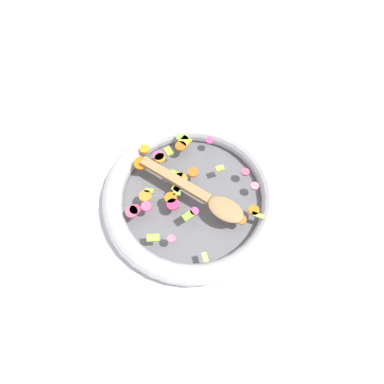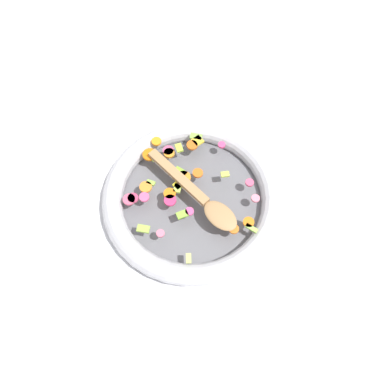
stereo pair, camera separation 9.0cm
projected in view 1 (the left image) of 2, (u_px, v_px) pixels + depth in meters
The scene contains 4 objects.
ground_plane at pixel (192, 201), 0.94m from camera, with size 4.00×4.00×0.00m, color silver.
skillet at pixel (192, 197), 0.92m from camera, with size 0.44×0.44×0.05m.
chopped_vegetables at pixel (176, 183), 0.90m from camera, with size 0.35×0.32×0.01m.
wooden_spoon at pixel (202, 195), 0.88m from camera, with size 0.27×0.16×0.01m.
Camera 1 is at (0.35, -0.21, 0.85)m, focal length 35.00 mm.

